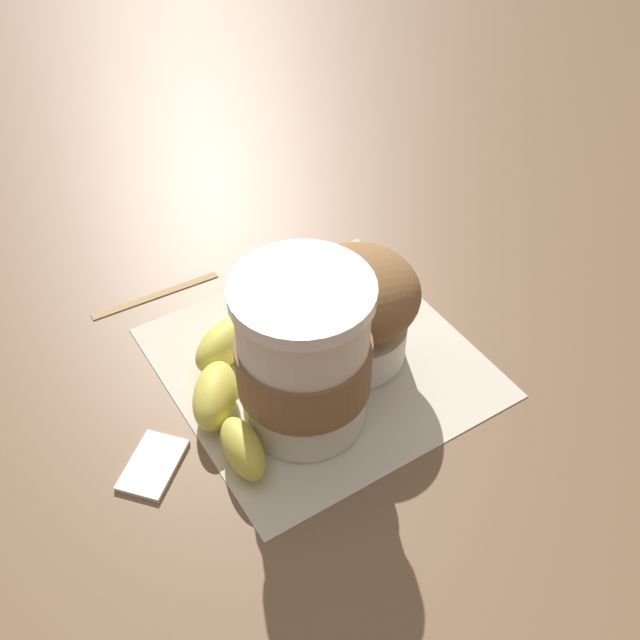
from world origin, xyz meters
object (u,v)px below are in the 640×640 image
Objects in this scene: coffee_cup at (303,357)px; banana at (234,369)px; muffin at (357,305)px; sugar_packet at (152,463)px.

coffee_cup is 0.07m from banana.
sugar_packet is (-0.06, 0.16, -0.05)m from muffin.
banana is (0.04, 0.04, -0.04)m from coffee_cup.
coffee_cup reaches higher than sugar_packet.
muffin reaches higher than sugar_packet.
coffee_cup is 2.42× the size of sugar_packet.
banana is at bearing -51.43° from sugar_packet.
coffee_cup reaches higher than muffin.
coffee_cup reaches higher than banana.
banana is at bearing 43.73° from coffee_cup.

